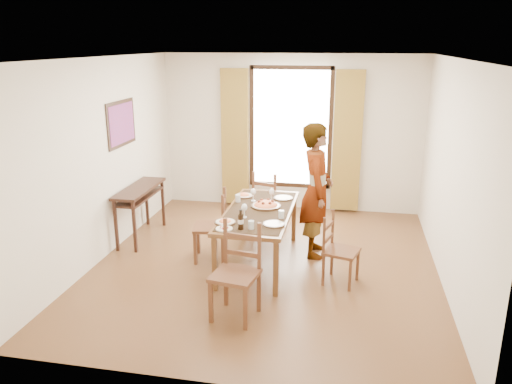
% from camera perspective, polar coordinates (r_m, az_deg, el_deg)
% --- Properties ---
extents(ground, '(5.00, 5.00, 0.00)m').
position_cam_1_polar(ground, '(6.81, 1.12, -8.26)').
color(ground, '#483316').
rests_on(ground, ground).
extents(room_shell, '(4.60, 5.10, 2.74)m').
position_cam_1_polar(room_shell, '(6.44, 1.35, 4.76)').
color(room_shell, silver).
rests_on(room_shell, ground).
extents(console_table, '(0.38, 1.20, 0.80)m').
position_cam_1_polar(console_table, '(7.68, -13.15, -0.30)').
color(console_table, '#331811').
rests_on(console_table, ground).
extents(dining_table, '(0.86, 1.88, 0.76)m').
position_cam_1_polar(dining_table, '(6.61, 0.34, -2.59)').
color(dining_table, brown).
rests_on(dining_table, ground).
extents(chair_west, '(0.51, 0.51, 0.98)m').
position_cam_1_polar(chair_west, '(6.83, -4.99, -4.09)').
color(chair_west, brown).
rests_on(chair_west, ground).
extents(chair_north, '(0.54, 0.54, 0.98)m').
position_cam_1_polar(chair_north, '(7.83, 1.46, -1.26)').
color(chair_north, brown).
rests_on(chair_north, ground).
extents(chair_south, '(0.54, 0.54, 1.05)m').
position_cam_1_polar(chair_south, '(5.44, -2.25, -9.41)').
color(chair_south, brown).
rests_on(chair_south, ground).
extents(chair_east, '(0.48, 0.48, 0.89)m').
position_cam_1_polar(chair_east, '(6.26, 9.46, -6.73)').
color(chair_east, brown).
rests_on(chair_east, ground).
extents(man, '(0.76, 0.57, 1.86)m').
position_cam_1_polar(man, '(6.87, 6.93, 0.16)').
color(man, '#9A9DA2').
rests_on(man, ground).
extents(plate_sw, '(0.27, 0.27, 0.05)m').
position_cam_1_polar(plate_sw, '(6.13, -3.54, -3.30)').
color(plate_sw, silver).
rests_on(plate_sw, dining_table).
extents(plate_se, '(0.27, 0.27, 0.05)m').
position_cam_1_polar(plate_se, '(6.06, 2.07, -3.53)').
color(plate_se, silver).
rests_on(plate_se, dining_table).
extents(plate_nw, '(0.27, 0.27, 0.05)m').
position_cam_1_polar(plate_nw, '(7.15, -1.36, -0.30)').
color(plate_nw, silver).
rests_on(plate_nw, dining_table).
extents(plate_ne, '(0.27, 0.27, 0.05)m').
position_cam_1_polar(plate_ne, '(7.06, 3.12, -0.55)').
color(plate_ne, silver).
rests_on(plate_ne, dining_table).
extents(pasta_platter, '(0.40, 0.40, 0.10)m').
position_cam_1_polar(pasta_platter, '(6.69, 1.13, -1.30)').
color(pasta_platter, red).
rests_on(pasta_platter, dining_table).
extents(caprese_plate, '(0.20, 0.20, 0.04)m').
position_cam_1_polar(caprese_plate, '(5.92, -3.66, -4.11)').
color(caprese_plate, silver).
rests_on(caprese_plate, dining_table).
extents(wine_glass_a, '(0.08, 0.08, 0.18)m').
position_cam_1_polar(wine_glass_a, '(6.28, -1.34, -2.14)').
color(wine_glass_a, white).
rests_on(wine_glass_a, dining_table).
extents(wine_glass_b, '(0.08, 0.08, 0.18)m').
position_cam_1_polar(wine_glass_b, '(6.93, 1.80, -0.31)').
color(wine_glass_b, white).
rests_on(wine_glass_b, dining_table).
extents(wine_glass_c, '(0.08, 0.08, 0.18)m').
position_cam_1_polar(wine_glass_c, '(6.92, -0.31, -0.31)').
color(wine_glass_c, white).
rests_on(wine_glass_c, dining_table).
extents(tumbler_a, '(0.07, 0.07, 0.10)m').
position_cam_1_polar(tumbler_a, '(6.28, 2.91, -2.57)').
color(tumbler_a, silver).
rests_on(tumbler_a, dining_table).
extents(tumbler_b, '(0.07, 0.07, 0.10)m').
position_cam_1_polar(tumbler_b, '(6.91, -2.08, -0.72)').
color(tumbler_b, silver).
rests_on(tumbler_b, dining_table).
extents(tumbler_c, '(0.07, 0.07, 0.10)m').
position_cam_1_polar(tumbler_c, '(5.92, -0.55, -3.77)').
color(tumbler_c, silver).
rests_on(tumbler_c, dining_table).
extents(wine_bottle, '(0.07, 0.07, 0.25)m').
position_cam_1_polar(wine_bottle, '(5.88, -1.76, -3.15)').
color(wine_bottle, black).
rests_on(wine_bottle, dining_table).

